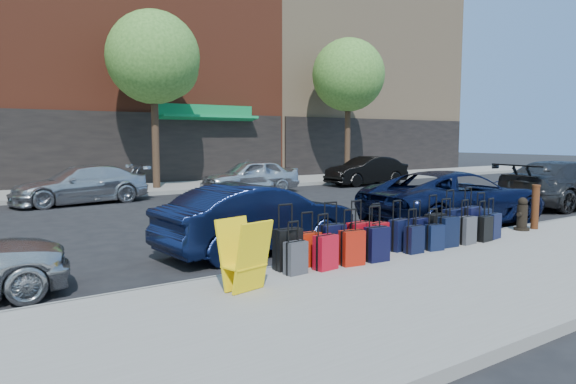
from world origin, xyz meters
TOP-DOWN VIEW (x-y plane):
  - ground at (0.00, 0.00)m, footprint 120.00×120.00m
  - sidewalk_near at (0.00, -6.50)m, footprint 60.00×4.00m
  - sidewalk_far at (0.00, 10.00)m, footprint 60.00×4.00m
  - curb_near at (0.00, -4.48)m, footprint 60.00×0.08m
  - curb_far at (0.00, 7.98)m, footprint 60.00×0.08m
  - building_right at (16.00, 17.99)m, footprint 15.00×12.12m
  - tree_center at (0.64, 9.50)m, footprint 3.80×3.80m
  - tree_right at (11.14, 9.50)m, footprint 3.80×3.80m
  - suitcase_front_0 at (-2.48, -4.77)m, footprint 0.45×0.26m
  - suitcase_front_1 at (-2.08, -4.78)m, footprint 0.38×0.22m
  - suitcase_front_2 at (-1.56, -4.75)m, footprint 0.44×0.27m
  - suitcase_front_3 at (-1.05, -4.84)m, footprint 0.45×0.28m
  - suitcase_front_4 at (-0.55, -4.79)m, footprint 0.41×0.26m
  - suitcase_front_5 at (-0.01, -4.79)m, footprint 0.42×0.27m
  - suitcase_front_6 at (0.56, -4.77)m, footprint 0.40×0.26m
  - suitcase_front_7 at (0.94, -4.83)m, footprint 0.43×0.26m
  - suitcase_front_8 at (1.55, -4.75)m, footprint 0.45×0.28m
  - suitcase_front_9 at (2.01, -4.85)m, footprint 0.48×0.31m
  - suitcase_front_10 at (2.54, -4.76)m, footprint 0.39×0.23m
  - suitcase_back_0 at (-2.54, -5.07)m, footprint 0.36×0.23m
  - suitcase_back_1 at (-1.99, -5.11)m, footprint 0.40×0.26m
  - suitcase_back_2 at (-1.46, -5.13)m, footprint 0.42×0.28m
  - suitcase_back_3 at (-0.93, -5.16)m, footprint 0.41×0.26m
  - suitcase_back_5 at (0.06, -5.10)m, footprint 0.34×0.20m
  - suitcase_back_6 at (0.56, -5.14)m, footprint 0.35×0.24m
  - suitcase_back_7 at (1.02, -5.08)m, footprint 0.41×0.26m
  - suitcase_back_8 at (1.54, -5.12)m, footprint 0.38×0.24m
  - suitcase_back_9 at (2.06, -5.14)m, footprint 0.36×0.23m
  - suitcase_back_10 at (2.45, -5.08)m, footprint 0.38×0.26m
  - fire_hydrant at (3.87, -4.86)m, footprint 0.38×0.34m
  - bollard at (4.27, -4.92)m, footprint 0.19×0.19m
  - display_rack at (-3.61, -5.37)m, footprint 0.66×0.70m
  - car_near_1 at (-1.88, -2.85)m, footprint 4.17×1.77m
  - car_near_2 at (3.86, -3.02)m, footprint 5.24×2.73m
  - car_near_3 at (9.75, -2.85)m, footprint 5.37×2.61m
  - car_far_1 at (-3.08, 6.94)m, footprint 4.64×2.28m
  - car_far_2 at (3.42, 6.71)m, footprint 4.12×1.90m
  - car_far_3 at (9.74, 6.63)m, footprint 4.14×1.52m

SIDE VIEW (x-z plane):
  - ground at x=0.00m, z-range 0.00..0.00m
  - sidewalk_near at x=0.00m, z-range 0.00..0.15m
  - sidewalk_far at x=0.00m, z-range 0.00..0.15m
  - curb_near at x=0.00m, z-range 0.00..0.15m
  - curb_far at x=0.00m, z-range 0.00..0.15m
  - suitcase_back_6 at x=0.56m, z-range 0.00..0.79m
  - suitcase_back_5 at x=0.06m, z-range 0.00..0.81m
  - suitcase_back_0 at x=-2.54m, z-range 0.00..0.82m
  - suitcase_back_9 at x=2.06m, z-range 0.00..0.82m
  - suitcase_back_10 at x=2.45m, z-range -0.01..0.84m
  - suitcase_back_8 at x=1.54m, z-range -0.01..0.86m
  - suitcase_back_1 at x=-1.99m, z-range -0.02..0.87m
  - suitcase_front_1 at x=-2.08m, z-range -0.02..0.87m
  - suitcase_front_6 at x=0.56m, z-range -0.02..0.88m
  - suitcase_front_4 at x=-0.55m, z-range -0.02..0.90m
  - suitcase_back_2 at x=-1.46m, z-range -0.02..0.91m
  - suitcase_back_7 at x=1.02m, z-range -0.03..0.91m
  - suitcase_front_10 at x=2.54m, z-range -0.02..0.91m
  - suitcase_front_5 at x=-0.01m, z-range -0.03..0.91m
  - suitcase_back_3 at x=-0.93m, z-range -0.03..0.92m
  - suitcase_front_7 at x=0.94m, z-range -0.03..0.95m
  - suitcase_front_2 at x=-1.56m, z-range -0.04..0.98m
  - suitcase_front_3 at x=-1.05m, z-range -0.04..0.98m
  - suitcase_front_8 at x=1.55m, z-range -0.04..1.00m
  - suitcase_front_0 at x=-2.48m, z-range -0.05..1.00m
  - suitcase_front_9 at x=2.01m, z-range -0.05..1.03m
  - fire_hydrant at x=3.87m, z-range 0.12..0.87m
  - display_rack at x=-3.61m, z-range 0.14..1.12m
  - car_far_1 at x=-3.08m, z-range 0.00..1.30m
  - car_near_1 at x=-1.88m, z-range 0.00..1.34m
  - bollard at x=4.27m, z-range 0.17..1.18m
  - car_far_3 at x=9.74m, z-range 0.00..1.35m
  - car_far_2 at x=3.42m, z-range 0.00..1.37m
  - car_near_2 at x=3.86m, z-range 0.00..1.41m
  - car_near_3 at x=9.75m, z-range 0.00..1.50m
  - tree_center at x=0.64m, z-range 1.78..9.05m
  - tree_right at x=11.14m, z-range 1.78..9.05m
  - building_right at x=16.00m, z-range -0.02..17.98m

